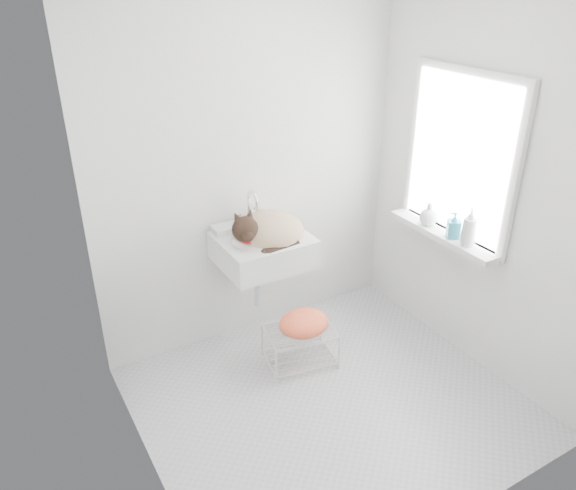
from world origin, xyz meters
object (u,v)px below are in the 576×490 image
bottle_a (467,245)px  sink (263,237)px  cat (265,231)px  bottle_c (428,225)px  bottle_b (452,237)px  wire_rack (300,344)px

bottle_a → sink: bearing=144.3°
cat → bottle_c: 1.11m
bottle_a → bottle_b: 0.12m
bottle_a → bottle_b: bearing=90.0°
sink → bottle_c: sink is taller
wire_rack → bottle_b: (0.95, -0.33, 0.70)m
bottle_c → cat: bearing=159.8°
wire_rack → bottle_a: size_ratio=2.08×
wire_rack → bottle_c: 1.19m
wire_rack → bottle_a: 1.26m
bottle_a → bottle_c: bottle_a is taller
sink → cat: (0.01, -0.02, 0.04)m
bottle_c → bottle_b: bearing=-90.0°
cat → wire_rack: (0.09, -0.29, -0.74)m
cat → wire_rack: bearing=-62.8°
cat → wire_rack: size_ratio=1.20×
cat → bottle_a: size_ratio=2.49×
sink → wire_rack: size_ratio=1.33×
sink → bottle_c: (1.06, -0.40, 0.00)m
wire_rack → bottle_a: (0.95, -0.45, 0.70)m
sink → bottle_c: 1.13m
sink → wire_rack: bearing=-71.3°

